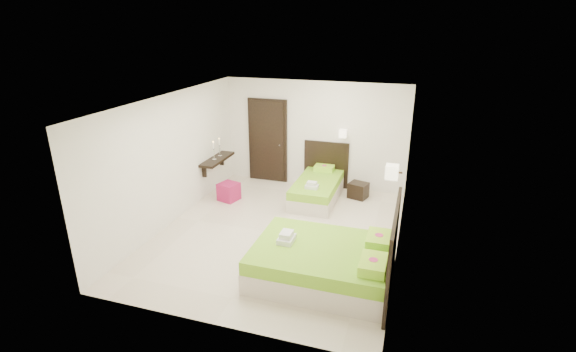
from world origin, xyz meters
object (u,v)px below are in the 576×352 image
(bed_single, at_px, (318,187))
(nightstand, at_px, (358,190))
(bed_double, at_px, (328,262))
(ottoman, at_px, (229,192))

(bed_single, distance_m, nightstand, 0.96)
(bed_single, relative_size, bed_double, 0.85)
(bed_double, distance_m, ottoman, 3.76)
(bed_double, relative_size, ottoman, 5.37)
(nightstand, height_order, ottoman, ottoman)
(bed_single, relative_size, nightstand, 4.51)
(bed_single, distance_m, ottoman, 2.07)
(bed_single, xyz_separation_m, nightstand, (0.89, 0.33, -0.10))
(nightstand, bearing_deg, bed_double, -72.95)
(bed_single, height_order, bed_double, bed_double)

